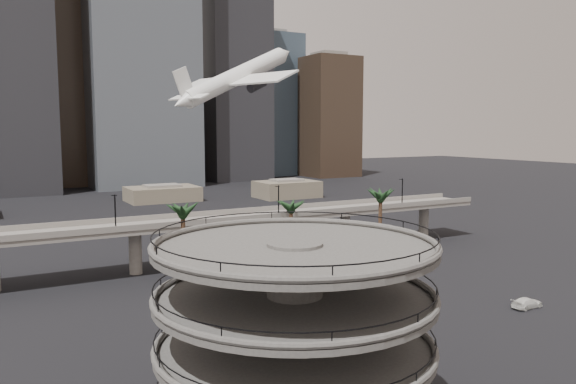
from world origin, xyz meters
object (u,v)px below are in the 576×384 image
overpass (196,227)px  car_c (527,303)px  airborne_jet (237,77)px  car_a (223,343)px  car_b (325,301)px  parking_ramp (295,323)px

overpass → car_c: 56.27m
airborne_jet → car_a: size_ratio=7.29×
car_b → car_c: size_ratio=0.81×
parking_ramp → car_c: size_ratio=4.44×
overpass → car_a: (-10.73, -38.69, -6.58)m
car_b → car_a: bearing=124.3°
car_a → car_c: bearing=-72.1°
parking_ramp → airborne_jet: bearing=69.3°
car_a → car_b: 20.33m
car_b → car_c: bearing=-109.5°
parking_ramp → car_c: parking_ramp is taller
airborne_jet → car_c: airborne_jet is taller
overpass → car_b: (8.05, -30.89, -6.67)m
parking_ramp → car_b: 36.29m
car_a → car_c: 43.59m
overpass → car_a: overpass is taller
airborne_jet → car_a: 66.69m
parking_ramp → car_a: 22.36m
parking_ramp → airborne_jet: size_ratio=0.68×
parking_ramp → airborne_jet: airborne_jet is taller
airborne_jet → car_b: airborne_jet is taller
car_b → overpass: bearing=26.4°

